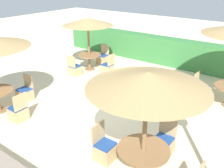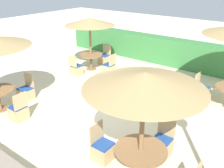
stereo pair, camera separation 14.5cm
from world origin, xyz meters
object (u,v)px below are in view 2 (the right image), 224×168
Objects in this scene: parasol_front_right at (145,81)px; patio_chair_front_left_north at (26,93)px; patio_chair_back_left_south at (76,69)px; patio_chair_back_right_west at (201,92)px; patio_chair_back_left_east at (109,68)px; parasol_back_left at (90,22)px; patio_chair_back_left_north at (105,58)px; round_table_back_left at (91,57)px; patio_chair_front_right_west at (103,150)px; patio_chair_front_right_north at (162,145)px; round_table_front_right at (140,155)px; patio_chair_front_left_east at (19,112)px.

parasol_front_right reaches higher than patio_chair_front_left_north.
patio_chair_back_right_west is at bearing 11.53° from patio_chair_back_left_south.
patio_chair_back_left_east is 1.00× the size of patio_chair_front_left_north.
parasol_back_left is (-5.17, -0.12, 1.95)m from patio_chair_back_right_west.
patio_chair_back_left_north is 1.00× the size of patio_chair_back_left_east.
parasol_back_left is at bearing 90.01° from patio_chair_back_left_north.
round_table_back_left is (0.00, -0.00, -1.63)m from parasol_back_left.
patio_chair_front_left_north is (-4.16, 0.79, 0.00)m from patio_chair_front_right_west.
patio_chair_front_right_west is at bearing 44.51° from patio_chair_front_right_north.
round_table_front_right is 4.23m from patio_chair_front_left_east.
parasol_front_right is at bearing 171.91° from patio_chair_front_left_north.
patio_chair_back_right_west is at bearing -85.87° from patio_chair_front_right_north.
patio_chair_back_left_south is at bearing -84.60° from patio_chair_front_left_north.
patio_chair_back_right_west is 1.00× the size of patio_chair_back_left_north.
patio_chair_front_right_west is 1.00× the size of patio_chair_front_left_east.
round_table_front_right is 1.23× the size of patio_chair_front_right_west.
round_table_back_left is at bearing -88.72° from patio_chair_back_right_west.
patio_chair_front_right_west is 4.72m from patio_chair_back_right_west.
parasol_front_right is 2.67× the size of patio_chair_front_right_west.
patio_chair_back_left_north and patio_chair_back_left_south have the same top height.
round_table_back_left is 1.08m from patio_chair_back_left_east.
parasol_front_right reaches higher than round_table_front_right.
patio_chair_back_left_east is (1.07, 1.00, 0.00)m from patio_chair_back_left_south.
parasol_front_right is 2.67× the size of patio_chair_front_left_north.
patio_chair_back_right_west reaches higher than round_table_back_left.
parasol_back_left is (-5.39, 4.48, 1.63)m from round_table_front_right.
patio_chair_back_left_east is (-3.35, 4.59, 0.00)m from patio_chair_front_right_west.
patio_chair_back_left_north is 1.00× the size of patio_chair_front_left_east.
patio_chair_front_right_west is at bearing 169.24° from patio_chair_front_left_north.
patio_chair_front_right_north and patio_chair_front_left_north have the same top height.
patio_chair_back_left_north is 1.00× the size of patio_chair_front_left_north.
patio_chair_back_left_east is at bearing 2.94° from round_table_back_left.
patio_chair_front_right_north is (0.04, 0.98, -2.04)m from parasol_front_right.
parasol_front_right is 1.72m from round_table_front_right.
parasol_front_right is at bearing -39.71° from round_table_back_left.
patio_chair_front_right_west is 5.68m from patio_chair_back_left_east.
round_table_back_left is 1.00m from patio_chair_back_left_south.
parasol_front_right is 2.27m from patio_chair_front_right_north.
round_table_front_right is at bearing 2.71° from patio_chair_back_right_west.
round_table_front_right is 6.30m from patio_chair_back_left_east.
patio_chair_front_right_west is at bearing -143.82° from patio_chair_back_left_east.
parasol_back_left is at bearing -88.72° from patio_chair_back_right_west.
patio_chair_front_right_north is 1.48m from patio_chair_front_right_west.
parasol_back_left is at bearing 140.29° from round_table_front_right.
patio_chair_back_left_north and patio_chair_front_left_north have the same top height.
patio_chair_back_left_south is at bearing 88.70° from patio_chair_back_left_north.
patio_chair_front_right_north is 6.75m from parasol_back_left.
parasol_front_right is 5.03m from patio_chair_back_right_west.
patio_chair_front_right_north is 5.22m from patio_chair_front_left_north.
patio_chair_front_left_north is at bearing -100.76° from patio_chair_front_right_west.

